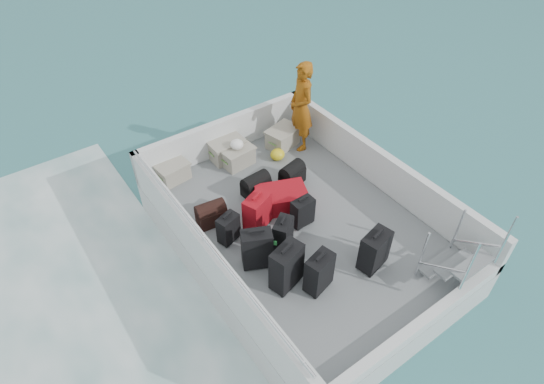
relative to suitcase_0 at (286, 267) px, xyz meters
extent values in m
plane|color=#195457|center=(0.92, 0.82, -0.99)|extent=(160.00, 160.00, 0.00)
cube|color=silver|center=(0.92, 0.82, -0.69)|extent=(3.60, 5.00, 0.60)
cube|color=slate|center=(0.92, 0.82, -0.38)|extent=(3.30, 4.70, 0.02)
cube|color=silver|center=(-0.81, 0.82, -0.02)|extent=(0.14, 5.00, 0.70)
cube|color=silver|center=(2.65, 0.82, -0.02)|extent=(0.14, 5.00, 0.70)
cube|color=silver|center=(0.92, 3.25, -0.02)|extent=(3.60, 0.14, 0.70)
cube|color=silver|center=(0.92, -1.61, -0.27)|extent=(3.60, 0.14, 0.20)
cylinder|color=silver|center=(-0.81, 0.82, 0.38)|extent=(0.04, 4.80, 0.04)
cube|color=black|center=(0.00, 0.00, 0.00)|extent=(0.53, 0.39, 0.73)
cube|color=black|center=(-0.13, 0.54, -0.03)|extent=(0.51, 0.42, 0.67)
cube|color=black|center=(-0.23, 1.19, -0.12)|extent=(0.39, 0.30, 0.50)
cube|color=black|center=(0.34, -0.31, -0.05)|extent=(0.46, 0.34, 0.63)
cube|color=black|center=(0.37, 0.58, -0.09)|extent=(0.44, 0.39, 0.56)
cube|color=#A00C18|center=(0.30, 1.18, -0.05)|extent=(0.52, 0.42, 0.63)
cube|color=black|center=(1.25, -0.47, -0.05)|extent=(0.51, 0.37, 0.64)
cube|color=black|center=(0.92, 0.81, -0.11)|extent=(0.37, 0.22, 0.51)
cube|color=#A00C18|center=(0.91, 1.35, -0.20)|extent=(0.98, 0.82, 0.33)
cube|color=#A29E8D|center=(-0.27, 3.02, -0.21)|extent=(0.56, 0.42, 0.32)
cube|color=#A29E8D|center=(0.84, 3.02, -0.18)|extent=(0.62, 0.43, 0.37)
cube|color=#A29E8D|center=(0.91, 2.73, -0.20)|extent=(0.60, 0.44, 0.34)
cube|color=#A29E8D|center=(1.94, 2.72, -0.19)|extent=(0.68, 0.55, 0.36)
ellipsoid|color=gold|center=(1.60, 2.42, -0.26)|extent=(0.28, 0.26, 0.22)
ellipsoid|color=white|center=(0.91, 2.73, 0.06)|extent=(0.24, 0.24, 0.18)
imported|color=#CA6B13|center=(2.22, 2.53, 0.51)|extent=(0.55, 0.72, 1.76)
camera|label=1|loc=(-2.46, -3.12, 5.01)|focal=30.00mm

